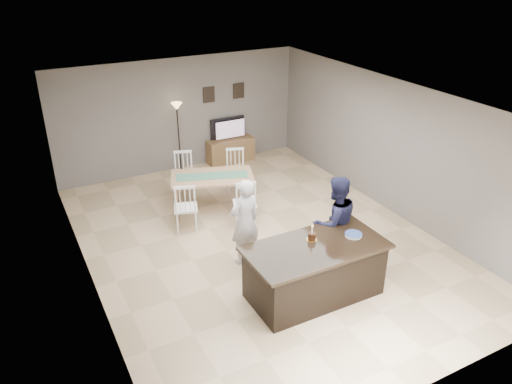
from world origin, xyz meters
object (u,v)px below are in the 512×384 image
dining_table (212,182)px  birthday_cake (312,236)px  woman (245,222)px  man (335,223)px  floor_lamp (178,119)px  tv_console (231,150)px  plate_stack (353,235)px  kitchen_island (314,270)px  television (229,129)px

dining_table → birthday_cake: bearing=-65.4°
woman → birthday_cake: size_ratio=6.02×
man → birthday_cake: size_ratio=6.38×
birthday_cake → floor_lamp: (-0.18, 5.41, 0.37)m
tv_console → plate_stack: (-0.53, -5.60, 0.62)m
tv_console → man: bearing=-95.1°
kitchen_island → television: television is taller
tv_console → birthday_cake: bearing=-102.1°
tv_console → woman: 4.58m
floor_lamp → plate_stack: bearing=-81.7°
woman → floor_lamp: floor_lamp is taller
kitchen_island → tv_console: bearing=77.8°
man → floor_lamp: bearing=-76.2°
television → man: (-0.45, -5.09, -0.04)m
television → birthday_cake: (-1.16, -5.46, 0.10)m
kitchen_island → dining_table: (-0.25, 3.35, 0.19)m
kitchen_island → tv_console: kitchen_island is taller
floor_lamp → tv_console: bearing=-0.9°
kitchen_island → man: size_ratio=1.30×
birthday_cake → plate_stack: size_ratio=0.95×
woman → birthday_cake: 1.31m
man → plate_stack: 0.60m
kitchen_island → plate_stack: size_ratio=7.94×
tv_console → birthday_cake: birthday_cake is taller
tv_console → floor_lamp: bearing=179.1°
birthday_cake → dining_table: birthday_cake is taller
plate_stack → floor_lamp: floor_lamp is taller
tv_console → plate_stack: 5.66m
man → plate_stack: bearing=86.2°
birthday_cake → floor_lamp: floor_lamp is taller
man → birthday_cake: (-0.71, -0.37, 0.14)m
floor_lamp → woman: bearing=-95.1°
television → birthday_cake: bearing=78.0°
kitchen_island → birthday_cake: (0.04, 0.18, 0.51)m
plate_stack → tv_console: bearing=84.6°
kitchen_island → birthday_cake: size_ratio=8.33×
woman → man: size_ratio=0.94×
man → dining_table: (-1.00, 2.80, -0.18)m
birthday_cake → tv_console: bearing=77.9°
woman → plate_stack: bearing=123.0°
television → plate_stack: bearing=84.7°
kitchen_island → floor_lamp: bearing=91.5°
tv_console → dining_table: bearing=-123.2°
woman → man: 1.50m
woman → dining_table: 2.02m
man → birthday_cake: 0.82m
plate_stack → television: bearing=84.7°
tv_console → floor_lamp: 1.69m
kitchen_island → man: (0.75, 0.55, 0.37)m
tv_console → kitchen_island: bearing=-102.2°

